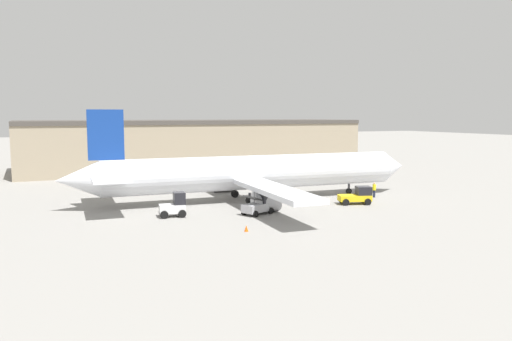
{
  "coord_description": "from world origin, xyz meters",
  "views": [
    {
      "loc": [
        -24.2,
        -52.65,
        9.9
      ],
      "look_at": [
        0.0,
        0.0,
        3.48
      ],
      "focal_mm": 35.0,
      "sensor_mm": 36.0,
      "label": 1
    }
  ],
  "objects_px": {
    "ground_crew_worker": "(374,189)",
    "belt_loader_truck": "(259,204)",
    "safety_cone_near": "(246,228)",
    "pushback_tug": "(358,196)",
    "airplane": "(249,173)",
    "baggage_tug": "(174,206)"
  },
  "relations": [
    {
      "from": "baggage_tug",
      "to": "safety_cone_near",
      "type": "height_order",
      "value": "baggage_tug"
    },
    {
      "from": "baggage_tug",
      "to": "pushback_tug",
      "type": "xyz_separation_m",
      "value": [
        20.54,
        -1.76,
        -0.14
      ]
    },
    {
      "from": "ground_crew_worker",
      "to": "belt_loader_truck",
      "type": "relative_size",
      "value": 0.51
    },
    {
      "from": "ground_crew_worker",
      "to": "pushback_tug",
      "type": "distance_m",
      "value": 5.43
    },
    {
      "from": "pushback_tug",
      "to": "ground_crew_worker",
      "type": "bearing_deg",
      "value": 51.19
    },
    {
      "from": "ground_crew_worker",
      "to": "safety_cone_near",
      "type": "bearing_deg",
      "value": 126.57
    },
    {
      "from": "ground_crew_worker",
      "to": "safety_cone_near",
      "type": "distance_m",
      "value": 23.46
    },
    {
      "from": "safety_cone_near",
      "to": "baggage_tug",
      "type": "bearing_deg",
      "value": 113.86
    },
    {
      "from": "safety_cone_near",
      "to": "airplane",
      "type": "bearing_deg",
      "value": 65.41
    },
    {
      "from": "belt_loader_truck",
      "to": "safety_cone_near",
      "type": "bearing_deg",
      "value": -146.47
    },
    {
      "from": "airplane",
      "to": "ground_crew_worker",
      "type": "bearing_deg",
      "value": -13.22
    },
    {
      "from": "ground_crew_worker",
      "to": "pushback_tug",
      "type": "height_order",
      "value": "pushback_tug"
    },
    {
      "from": "belt_loader_truck",
      "to": "safety_cone_near",
      "type": "height_order",
      "value": "belt_loader_truck"
    },
    {
      "from": "belt_loader_truck",
      "to": "safety_cone_near",
      "type": "relative_size",
      "value": 6.6
    },
    {
      "from": "ground_crew_worker",
      "to": "safety_cone_near",
      "type": "height_order",
      "value": "ground_crew_worker"
    },
    {
      "from": "baggage_tug",
      "to": "belt_loader_truck",
      "type": "relative_size",
      "value": 0.76
    },
    {
      "from": "pushback_tug",
      "to": "safety_cone_near",
      "type": "relative_size",
      "value": 7.11
    },
    {
      "from": "ground_crew_worker",
      "to": "belt_loader_truck",
      "type": "bearing_deg",
      "value": 113.06
    },
    {
      "from": "airplane",
      "to": "pushback_tug",
      "type": "height_order",
      "value": "airplane"
    },
    {
      "from": "ground_crew_worker",
      "to": "safety_cone_near",
      "type": "relative_size",
      "value": 3.35
    },
    {
      "from": "baggage_tug",
      "to": "belt_loader_truck",
      "type": "height_order",
      "value": "baggage_tug"
    },
    {
      "from": "pushback_tug",
      "to": "safety_cone_near",
      "type": "height_order",
      "value": "pushback_tug"
    }
  ]
}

